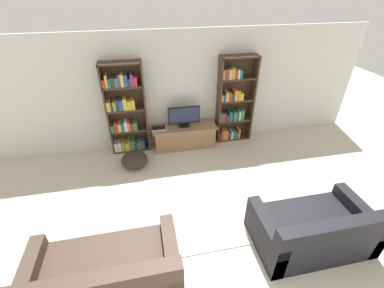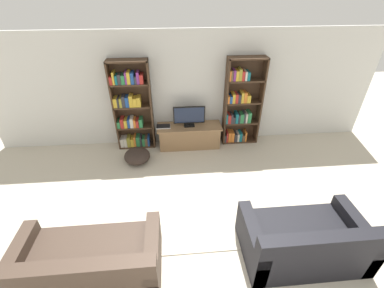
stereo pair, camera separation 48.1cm
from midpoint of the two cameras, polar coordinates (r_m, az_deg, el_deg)
name	(u,v)px [view 2 (the right image)]	position (r m, az deg, el deg)	size (l,w,h in m)	color
wall_back	(186,90)	(5.93, 1.09, 11.87)	(8.80, 0.06, 2.60)	silver
bookshelf_left	(132,108)	(5.90, -10.95, 7.78)	(0.85, 0.30, 2.06)	#422D1E
bookshelf_right	(240,105)	(6.16, 12.92, 8.47)	(0.85, 0.30, 2.06)	#422D1E
tv_stand	(189,136)	(6.11, 1.65, 1.78)	(1.49, 0.51, 0.54)	#8E6B47
television	(189,116)	(5.86, 1.73, 6.20)	(0.72, 0.16, 0.49)	black
laptop	(163,126)	(5.94, -4.11, 3.85)	(0.33, 0.21, 0.03)	silver
area_rug	(186,209)	(4.67, 1.63, -14.29)	(1.99, 1.77, 0.02)	beige
couch_left_sectional	(88,265)	(3.87, -18.52, -24.35)	(1.87, 0.99, 0.85)	#423328
couch_right_sofa	(304,242)	(4.30, 26.73, -18.94)	(1.69, 0.99, 0.87)	black
beanbag_ottoman	(137,156)	(5.70, -9.76, -2.72)	(0.56, 0.56, 0.31)	#2D231E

